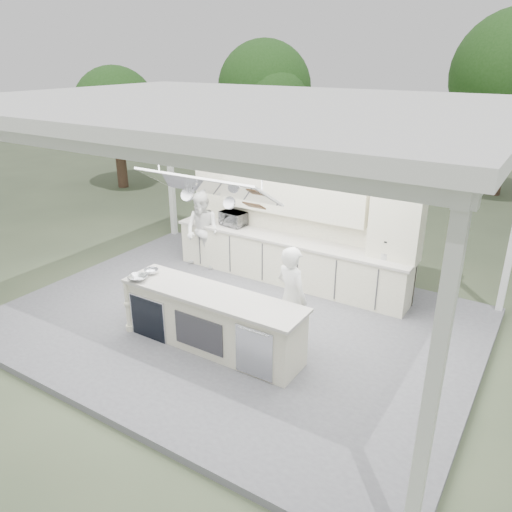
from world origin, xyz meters
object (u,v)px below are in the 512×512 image
Objects in this scene: back_counter at (287,260)px; sous_chef at (202,231)px; demo_island at (211,320)px; head_chef at (291,298)px.

sous_chef is at bearing -169.51° from back_counter.
sous_chef reaches higher than demo_island.
head_chef is 1.01× the size of sous_chef.
head_chef is at bearing -26.48° from sous_chef.
head_chef is at bearing -59.90° from back_counter.
head_chef reaches higher than back_counter.
back_counter is 2.46m from head_chef.
demo_island is 1.83× the size of head_chef.
demo_island is 1.31m from head_chef.
head_chef is 3.57m from sous_chef.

